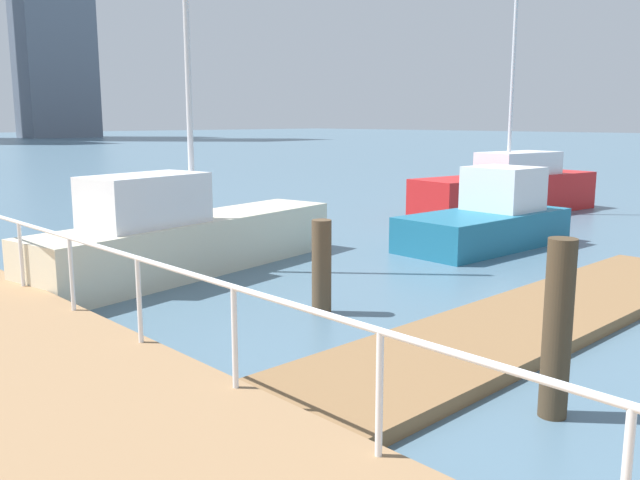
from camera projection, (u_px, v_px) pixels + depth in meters
ground_plane at (75, 243)px, 16.88m from camera, size 300.00×300.00×0.00m
floating_dock at (531, 320)px, 10.10m from camera, size 11.11×2.00×0.18m
boardwalk_railing at (181, 288)px, 7.33m from camera, size 0.06×28.99×1.08m
dock_piling_2 at (322, 267)px, 10.66m from camera, size 0.31×0.31×1.52m
dock_piling_4 at (557, 329)px, 6.89m from camera, size 0.30×0.30×1.90m
moored_boat_0 at (489, 220)px, 16.41m from camera, size 4.74×2.14×1.92m
moored_boat_1 at (509, 189)px, 22.07m from camera, size 7.54×2.73×6.93m
moored_boat_2 at (186, 235)px, 13.53m from camera, size 7.38×2.81×8.95m
skyline_tower_4 at (53, 40)px, 111.40m from camera, size 11.87×9.10×32.02m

